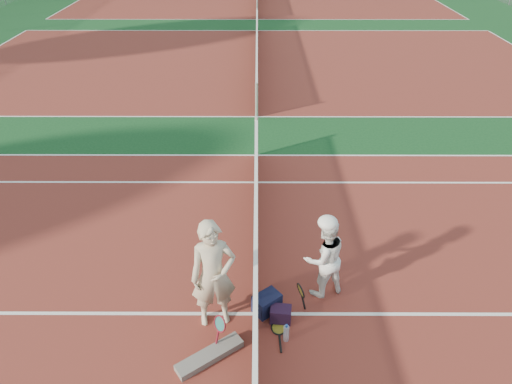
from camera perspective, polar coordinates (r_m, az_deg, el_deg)
ground at (r=7.76m, az=-0.05°, el=-15.01°), size 130.00×130.00×0.00m
court_main at (r=7.75m, az=-0.05°, el=-14.99°), size 23.77×10.97×0.01m
court_far_a at (r=19.56m, az=0.10°, el=15.81°), size 23.77×10.97×0.01m
court_far_b at (r=32.71m, az=0.14°, el=22.79°), size 23.77×10.97×0.01m
net_main at (r=7.39m, az=-0.05°, el=-12.35°), size 0.10×10.98×1.02m
net_far_a at (r=19.42m, az=0.11°, el=17.24°), size 0.10×10.98×1.02m
player_a at (r=7.03m, az=-5.35°, el=-10.32°), size 0.78×0.60×1.92m
player_b at (r=7.68m, az=8.52°, el=-8.10°), size 0.90×0.81×1.52m
racket_red at (r=7.16m, az=-4.48°, el=-16.97°), size 0.32×0.32×0.59m
racket_black_held at (r=7.62m, az=5.55°, el=-13.04°), size 0.25×0.31×0.59m
racket_spare at (r=7.56m, az=2.82°, el=-16.60°), size 0.30×0.61×0.03m
sports_bag_navy at (r=7.69m, az=1.37°, el=-13.73°), size 0.52×0.50×0.34m
sports_bag_purple at (r=7.58m, az=3.10°, el=-15.03°), size 0.36×0.27×0.27m
net_cover_canvas at (r=7.20m, az=-5.80°, el=-19.68°), size 1.00×0.82×0.11m
water_bottle at (r=7.31m, az=3.80°, el=-17.23°), size 0.09×0.09×0.30m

